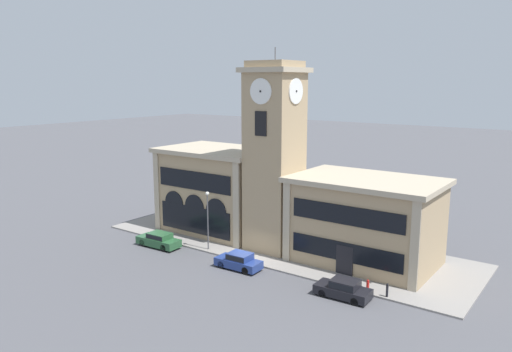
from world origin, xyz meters
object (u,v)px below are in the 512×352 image
Objects in this scene: parked_car_near at (159,240)px; parked_car_far at (344,288)px; bollard at (387,290)px; fire_hydrant at (368,285)px; street_lamp at (208,212)px; parked_car_mid at (239,261)px.

parked_car_near is 1.10× the size of parked_car_far.
bollard reaches higher than fire_hydrant.
parked_car_far is at bearing -117.43° from fire_hydrant.
parked_car_near reaches higher than parked_car_far.
bollard is (2.71, 1.77, -0.07)m from parked_car_far.
bollard is 1.68m from fire_hydrant.
street_lamp is 18.24m from bollard.
street_lamp is at bearing -158.75° from parked_car_near.
parked_car_far is at bearing 177.69° from parked_car_near.
street_lamp is at bearing -179.96° from fire_hydrant.
street_lamp reaches higher than parked_car_mid.
parked_car_mid reaches higher than parked_car_far.
parked_car_near is at bearing -2.31° from parked_car_far.
fire_hydrant is (-1.66, 0.26, -0.10)m from bollard.
fire_hydrant is at bearing -119.75° from parked_car_far.
parked_car_far is at bearing 177.69° from parked_car_mid.
parked_car_near is at bearing -175.52° from bollard.
street_lamp is (-15.24, 2.02, 3.13)m from parked_car_far.
parked_car_mid is 9.94m from parked_car_far.
street_lamp is 6.51× the size of fire_hydrant.
bollard is 1.22× the size of fire_hydrant.
street_lamp reaches higher than bollard.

